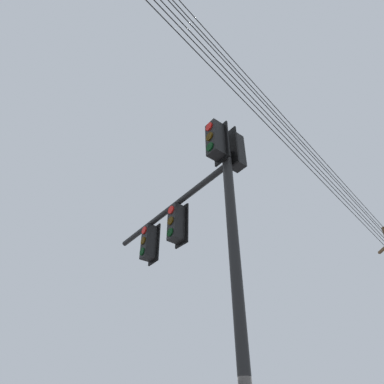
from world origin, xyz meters
TOP-DOWN VIEW (x-y plane):
  - signal_mast_assembly at (-1.18, 0.86)m, footprint 2.78×4.17m
  - overhead_wire_span at (-1.80, -0.81)m, footprint 23.44×19.99m

SIDE VIEW (x-z plane):
  - signal_mast_assembly at x=-1.18m, z-range 1.61..9.10m
  - overhead_wire_span at x=-1.80m, z-range 9.20..11.44m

